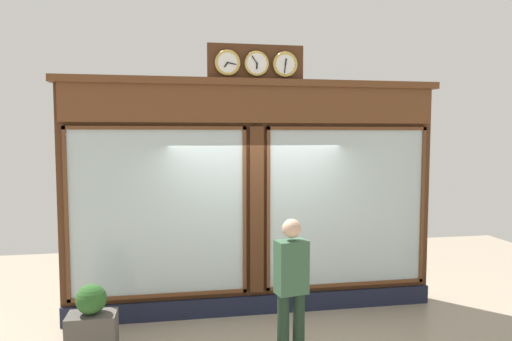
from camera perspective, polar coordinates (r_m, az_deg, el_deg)
shop_facade at (r=6.80m, az=-0.18°, el=-3.25°), size 5.59×0.42×3.94m
pedestrian at (r=5.46m, az=4.41°, el=-13.90°), size 0.40×0.29×1.69m
planter_box at (r=6.02m, az=-19.72°, el=-18.95°), size 0.56×0.36×0.56m
planter_shrub at (r=5.86m, az=-19.84°, el=-14.83°), size 0.35×0.35×0.35m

